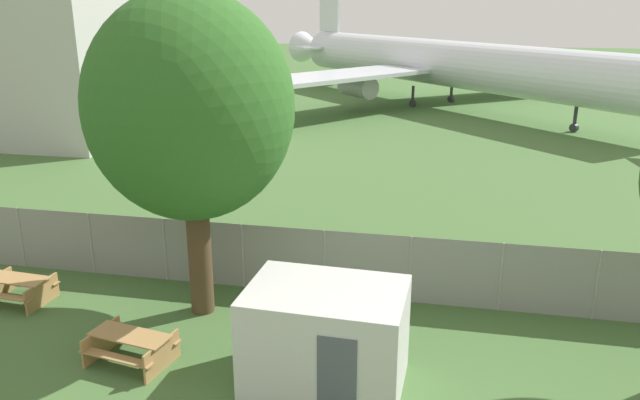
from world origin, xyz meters
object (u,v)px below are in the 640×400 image
object	(u,v)px
airplane	(446,64)
picnic_bench_near_cabin	(131,344)
tree_near_hangar	(190,108)
portable_cabin	(326,337)
picnic_bench_open_grass	(18,287)

from	to	relation	value
airplane	picnic_bench_near_cabin	world-z (taller)	airplane
tree_near_hangar	portable_cabin	bearing A→B (deg)	-33.88
portable_cabin	tree_near_hangar	size ratio (longest dim) A/B	0.41
airplane	picnic_bench_near_cabin	size ratio (longest dim) A/B	15.64
picnic_bench_open_grass	tree_near_hangar	xyz separation A→B (m)	(5.50, 0.59, 5.35)
airplane	portable_cabin	world-z (taller)	airplane
portable_cabin	tree_near_hangar	xyz separation A→B (m)	(-4.13, 2.77, 4.64)
portable_cabin	picnic_bench_open_grass	size ratio (longest dim) A/B	1.91
airplane	portable_cabin	xyz separation A→B (m)	(-2.03, -40.69, -2.32)
tree_near_hangar	picnic_bench_near_cabin	bearing A→B (deg)	-103.67
picnic_bench_near_cabin	picnic_bench_open_grass	bearing A→B (deg)	154.50
tree_near_hangar	picnic_bench_open_grass	bearing A→B (deg)	-173.89
portable_cabin	picnic_bench_near_cabin	xyz separation A→B (m)	(-4.83, -0.10, -0.71)
portable_cabin	picnic_bench_open_grass	bearing A→B (deg)	169.55
airplane	tree_near_hangar	world-z (taller)	airplane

